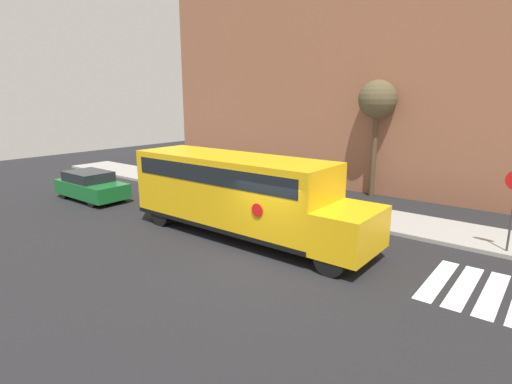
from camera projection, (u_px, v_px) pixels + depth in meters
The scene contains 7 objects.
ground_plane at pixel (264, 260), 12.97m from camera, with size 60.00×60.00×0.00m, color black.
sidewalk_strip at pixel (351, 214), 17.91m from camera, with size 44.00×3.00×0.15m.
building_backdrop at pixel (412, 62), 21.28m from camera, with size 32.00×4.00×13.96m.
crosswalk_stripes at pixel (493, 294), 10.74m from camera, with size 3.30×3.20×0.01m.
school_bus at pixel (239, 191), 14.97m from camera, with size 9.86×2.57×3.03m.
parked_car at pixel (91, 186), 20.54m from camera, with size 4.18×1.85×1.46m.
tree_near_sidewalk at pixel (377, 102), 20.28m from camera, with size 1.93×1.93×6.04m.
Camera 1 is at (7.29, -9.66, 5.16)m, focal length 28.00 mm.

